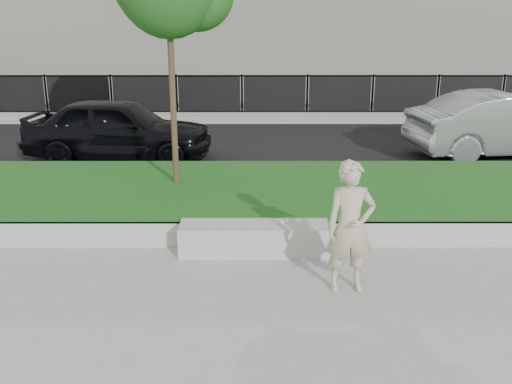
{
  "coord_description": "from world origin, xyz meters",
  "views": [
    {
      "loc": [
        -0.15,
        -7.3,
        3.49
      ],
      "look_at": [
        -0.14,
        1.2,
        0.85
      ],
      "focal_mm": 40.0,
      "sensor_mm": 36.0,
      "label": 1
    }
  ],
  "objects_px": {
    "car_dark": "(119,129)",
    "stone_bench": "(254,239)",
    "book": "(282,221)",
    "car_silver": "(508,125)",
    "man": "(350,227)"
  },
  "relations": [
    {
      "from": "book",
      "to": "car_dark",
      "type": "xyz_separation_m",
      "value": [
        -3.78,
        5.69,
        0.34
      ]
    },
    {
      "from": "stone_bench",
      "to": "book",
      "type": "relative_size",
      "value": 10.35
    },
    {
      "from": "stone_bench",
      "to": "man",
      "type": "relative_size",
      "value": 1.29
    },
    {
      "from": "stone_bench",
      "to": "book",
      "type": "height_order",
      "value": "book"
    },
    {
      "from": "car_silver",
      "to": "book",
      "type": "bearing_deg",
      "value": 127.08
    },
    {
      "from": "book",
      "to": "car_silver",
      "type": "relative_size",
      "value": 0.04
    },
    {
      "from": "stone_bench",
      "to": "car_silver",
      "type": "bearing_deg",
      "value": 43.74
    },
    {
      "from": "car_dark",
      "to": "stone_bench",
      "type": "bearing_deg",
      "value": -145.4
    },
    {
      "from": "stone_bench",
      "to": "car_dark",
      "type": "xyz_separation_m",
      "value": [
        -3.36,
        5.81,
        0.58
      ]
    },
    {
      "from": "stone_bench",
      "to": "man",
      "type": "height_order",
      "value": "man"
    },
    {
      "from": "man",
      "to": "car_dark",
      "type": "height_order",
      "value": "man"
    },
    {
      "from": "car_silver",
      "to": "man",
      "type": "bearing_deg",
      "value": 136.9
    },
    {
      "from": "stone_bench",
      "to": "man",
      "type": "distance_m",
      "value": 1.86
    },
    {
      "from": "man",
      "to": "car_silver",
      "type": "xyz_separation_m",
      "value": [
        5.16,
        7.35,
        -0.03
      ]
    },
    {
      "from": "stone_bench",
      "to": "book",
      "type": "distance_m",
      "value": 0.5
    }
  ]
}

